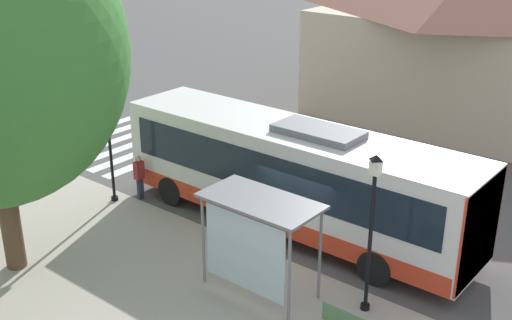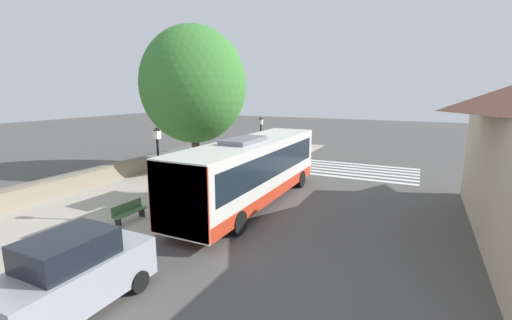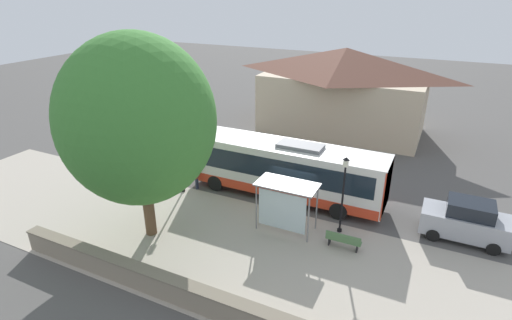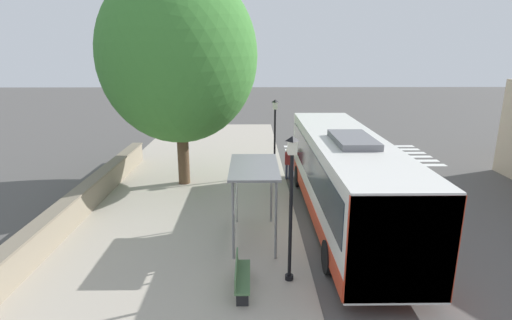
# 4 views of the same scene
# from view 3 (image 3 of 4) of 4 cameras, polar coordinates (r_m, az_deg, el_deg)

# --- Properties ---
(ground_plane) EXTENTS (120.00, 120.00, 0.00)m
(ground_plane) POSITION_cam_3_polar(r_m,az_deg,el_deg) (23.01, 4.74, -7.42)
(ground_plane) COLOR #514F4C
(ground_plane) RESTS_ON ground
(sidewalk_plaza) EXTENTS (9.00, 44.00, 0.02)m
(sidewalk_plaza) POSITION_cam_3_polar(r_m,az_deg,el_deg) (19.56, -0.22, -13.53)
(sidewalk_plaza) COLOR #ADA393
(sidewalk_plaza) RESTS_ON ground
(crosswalk_stripes) EXTENTS (9.00, 5.25, 0.01)m
(crosswalk_stripes) POSITION_cam_3_polar(r_m,az_deg,el_deg) (31.88, -10.79, 1.36)
(crosswalk_stripes) COLOR silver
(crosswalk_stripes) RESTS_ON ground
(stone_wall) EXTENTS (0.60, 20.00, 1.10)m
(stone_wall) POSITION_cam_3_polar(r_m,az_deg,el_deg) (16.52, -6.78, -19.56)
(stone_wall) COLOR gray
(stone_wall) RESTS_ON ground
(background_building) EXTENTS (7.77, 13.95, 7.20)m
(background_building) POSITION_cam_3_polar(r_m,az_deg,el_deg) (35.57, 12.36, 9.80)
(background_building) COLOR #C6B293
(background_building) RESTS_ON ground
(bus) EXTENTS (2.73, 11.90, 3.54)m
(bus) POSITION_cam_3_polar(r_m,az_deg,el_deg) (23.89, 4.22, -1.19)
(bus) COLOR silver
(bus) RESTS_ON ground
(bus_shelter) EXTENTS (1.62, 3.13, 2.68)m
(bus_shelter) POSITION_cam_3_polar(r_m,az_deg,el_deg) (20.28, 4.28, -4.82)
(bus_shelter) COLOR slate
(bus_shelter) RESTS_ON ground
(pedestrian) EXTENTS (0.34, 0.22, 1.62)m
(pedestrian) POSITION_cam_3_polar(r_m,az_deg,el_deg) (25.26, -8.51, -2.20)
(pedestrian) COLOR #2D3347
(pedestrian) RESTS_ON ground
(bench) EXTENTS (0.40, 1.72, 0.88)m
(bench) POSITION_cam_3_polar(r_m,az_deg,el_deg) (20.23, 12.37, -11.13)
(bench) COLOR #4C7247
(bench) RESTS_ON ground
(street_lamp_near) EXTENTS (0.28, 0.28, 4.01)m
(street_lamp_near) POSITION_cam_3_polar(r_m,az_deg,el_deg) (24.51, -10.75, 0.51)
(street_lamp_near) COLOR black
(street_lamp_near) RESTS_ON ground
(street_lamp_far) EXTENTS (0.28, 0.28, 4.24)m
(street_lamp_far) POSITION_cam_3_polar(r_m,az_deg,el_deg) (20.45, 12.39, -4.06)
(street_lamp_far) COLOR black
(street_lamp_far) RESTS_ON ground
(shade_tree) EXTENTS (7.27, 7.27, 10.15)m
(shade_tree) POSITION_cam_3_polar(r_m,az_deg,el_deg) (19.21, -16.51, 5.43)
(shade_tree) COLOR brown
(shade_tree) RESTS_ON ground
(parked_car_behind_bus) EXTENTS (1.96, 4.12, 2.13)m
(parked_car_behind_bus) POSITION_cam_3_polar(r_m,az_deg,el_deg) (22.78, 27.78, -7.71)
(parked_car_behind_bus) COLOR #9EA0A8
(parked_car_behind_bus) RESTS_ON ground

